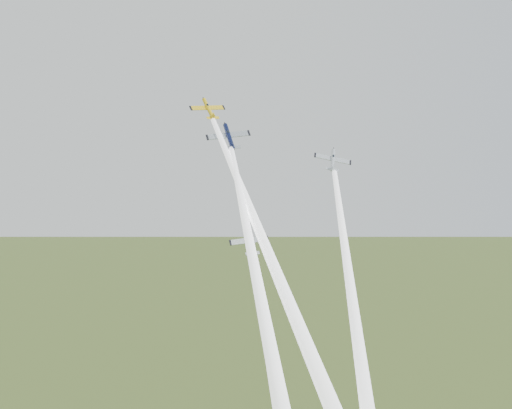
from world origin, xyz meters
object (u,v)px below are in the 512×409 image
plane_yellow (208,109)px  plane_silver_right (333,160)px  plane_silver_low (250,242)px  plane_navy (229,137)px

plane_yellow → plane_silver_right: size_ratio=1.00×
plane_silver_low → plane_silver_right: bearing=25.0°
plane_yellow → plane_silver_right: 26.29m
plane_yellow → plane_silver_low: plane_yellow is taller
plane_silver_right → plane_silver_low: bearing=-144.7°
plane_yellow → plane_silver_low: size_ratio=1.05×
plane_silver_right → plane_silver_low: plane_silver_right is taller
plane_navy → plane_silver_right: size_ratio=1.16×
plane_navy → plane_silver_low: size_ratio=1.21×
plane_yellow → plane_silver_low: 29.76m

